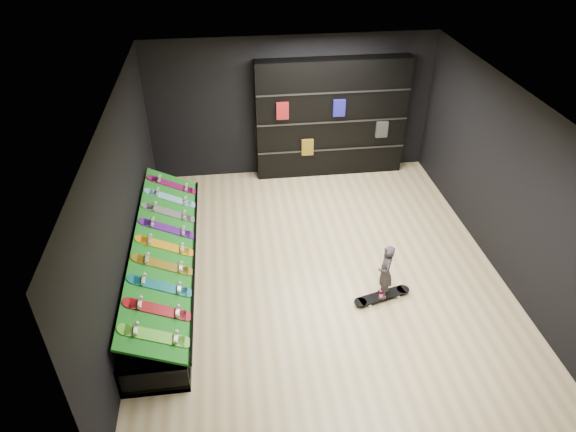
{
  "coord_description": "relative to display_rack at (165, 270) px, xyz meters",
  "views": [
    {
      "loc": [
        -1.38,
        -6.63,
        5.7
      ],
      "look_at": [
        -0.5,
        0.2,
        1.0
      ],
      "focal_mm": 32.0,
      "sensor_mm": 36.0,
      "label": 1
    }
  ],
  "objects": [
    {
      "name": "wall_front",
      "position": [
        2.55,
        -3.5,
        1.25
      ],
      "size": [
        6.0,
        0.02,
        3.0
      ],
      "primitive_type": "cube",
      "color": "black",
      "rests_on": "ground"
    },
    {
      "name": "wall_right",
      "position": [
        5.55,
        0.0,
        1.25
      ],
      "size": [
        0.02,
        7.0,
        3.0
      ],
      "primitive_type": "cube",
      "color": "black",
      "rests_on": "ground"
    },
    {
      "name": "child",
      "position": [
        3.42,
        -0.87,
        0.12
      ],
      "size": [
        0.19,
        0.24,
        0.57
      ],
      "primitive_type": "imported",
      "rotation": [
        0.0,
        0.0,
        -1.76
      ],
      "color": "black",
      "rests_on": "floor_skateboard"
    },
    {
      "name": "display_board_7",
      "position": [
        0.06,
        1.42,
        0.49
      ],
      "size": [
        0.93,
        0.22,
        0.5
      ],
      "primitive_type": null,
      "rotation": [
        0.0,
        0.44,
        0.0
      ],
      "color": "#0CB2E5",
      "rests_on": "turf_ramp"
    },
    {
      "name": "floor_skateboard",
      "position": [
        3.42,
        -0.87,
        -0.2
      ],
      "size": [
        1.0,
        0.46,
        0.09
      ],
      "primitive_type": null,
      "rotation": [
        0.0,
        0.0,
        0.26
      ],
      "color": "black",
      "rests_on": "ground"
    },
    {
      "name": "display_board_8",
      "position": [
        0.06,
        1.9,
        0.49
      ],
      "size": [
        0.93,
        0.22,
        0.5
      ],
      "primitive_type": null,
      "rotation": [
        0.0,
        0.44,
        0.0
      ],
      "color": "#E5198C",
      "rests_on": "turf_ramp"
    },
    {
      "name": "display_board_6",
      "position": [
        0.06,
        0.95,
        0.49
      ],
      "size": [
        0.93,
        0.22,
        0.5
      ],
      "primitive_type": null,
      "rotation": [
        0.0,
        0.44,
        0.0
      ],
      "color": "black",
      "rests_on": "turf_ramp"
    },
    {
      "name": "display_board_2",
      "position": [
        0.06,
        -0.95,
        0.49
      ],
      "size": [
        0.93,
        0.22,
        0.5
      ],
      "primitive_type": null,
      "rotation": [
        0.0,
        0.44,
        0.0
      ],
      "color": "#0C8C99",
      "rests_on": "turf_ramp"
    },
    {
      "name": "display_rack",
      "position": [
        0.0,
        0.0,
        0.0
      ],
      "size": [
        0.9,
        4.5,
        0.5
      ],
      "primitive_type": null,
      "color": "black",
      "rests_on": "ground"
    },
    {
      "name": "display_board_5",
      "position": [
        0.06,
        0.48,
        0.49
      ],
      "size": [
        0.93,
        0.22,
        0.5
      ],
      "primitive_type": null,
      "rotation": [
        0.0,
        0.44,
        0.0
      ],
      "color": "purple",
      "rests_on": "turf_ramp"
    },
    {
      "name": "display_board_3",
      "position": [
        0.06,
        -0.48,
        0.49
      ],
      "size": [
        0.93,
        0.22,
        0.5
      ],
      "primitive_type": null,
      "rotation": [
        0.0,
        0.44,
        0.0
      ],
      "color": "yellow",
      "rests_on": "turf_ramp"
    },
    {
      "name": "display_board_1",
      "position": [
        0.06,
        -1.42,
        0.49
      ],
      "size": [
        0.93,
        0.22,
        0.5
      ],
      "primitive_type": null,
      "rotation": [
        0.0,
        0.44,
        0.0
      ],
      "color": "red",
      "rests_on": "turf_ramp"
    },
    {
      "name": "wall_left",
      "position": [
        -0.45,
        0.0,
        1.25
      ],
      "size": [
        0.02,
        7.0,
        3.0
      ],
      "primitive_type": "cube",
      "color": "black",
      "rests_on": "ground"
    },
    {
      "name": "floor",
      "position": [
        2.55,
        0.0,
        -0.25
      ],
      "size": [
        6.0,
        7.0,
        0.01
      ],
      "primitive_type": "cube",
      "color": "beige",
      "rests_on": "ground"
    },
    {
      "name": "display_board_0",
      "position": [
        0.06,
        -1.9,
        0.49
      ],
      "size": [
        0.93,
        0.22,
        0.5
      ],
      "primitive_type": null,
      "rotation": [
        0.0,
        0.44,
        0.0
      ],
      "color": "green",
      "rests_on": "turf_ramp"
    },
    {
      "name": "ceiling",
      "position": [
        2.55,
        0.0,
        2.75
      ],
      "size": [
        6.0,
        7.0,
        0.01
      ],
      "primitive_type": "cube",
      "color": "white",
      "rests_on": "ground"
    },
    {
      "name": "display_board_4",
      "position": [
        0.06,
        0.0,
        0.49
      ],
      "size": [
        0.93,
        0.22,
        0.5
      ],
      "primitive_type": null,
      "rotation": [
        0.0,
        0.44,
        0.0
      ],
      "color": "orange",
      "rests_on": "turf_ramp"
    },
    {
      "name": "turf_ramp",
      "position": [
        0.05,
        0.0,
        0.46
      ],
      "size": [
        0.92,
        4.5,
        0.46
      ],
      "primitive_type": "cube",
      "rotation": [
        0.0,
        0.44,
        0.0
      ],
      "color": "#106614",
      "rests_on": "display_rack"
    },
    {
      "name": "wall_back",
      "position": [
        2.55,
        3.5,
        1.25
      ],
      "size": [
        6.0,
        0.02,
        3.0
      ],
      "primitive_type": "cube",
      "color": "black",
      "rests_on": "ground"
    },
    {
      "name": "back_shelving",
      "position": [
        3.38,
        3.32,
        1.03
      ],
      "size": [
        3.2,
        0.37,
        2.56
      ],
      "primitive_type": "cube",
      "color": "black",
      "rests_on": "ground"
    }
  ]
}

